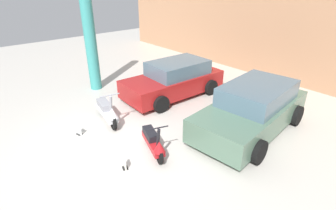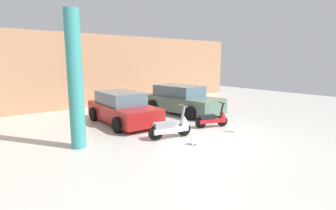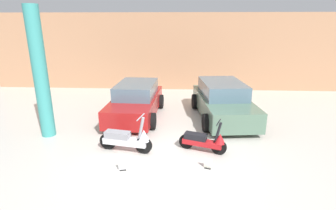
% 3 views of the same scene
% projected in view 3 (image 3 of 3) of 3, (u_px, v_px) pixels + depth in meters
% --- Properties ---
extents(ground_plane, '(28.00, 28.00, 0.00)m').
position_uv_depth(ground_plane, '(167.00, 161.00, 6.79)').
color(ground_plane, beige).
extents(wall_back, '(19.60, 0.12, 3.93)m').
position_uv_depth(wall_back, '(175.00, 52.00, 13.62)').
color(wall_back, tan).
rests_on(wall_back, ground_plane).
extents(scooter_front_left, '(1.52, 0.62, 1.07)m').
position_uv_depth(scooter_front_left, '(128.00, 139.00, 7.20)').
color(scooter_front_left, black).
rests_on(scooter_front_left, ground_plane).
extents(scooter_front_right, '(1.30, 0.67, 0.94)m').
position_uv_depth(scooter_front_right, '(204.00, 141.00, 7.19)').
color(scooter_front_right, black).
rests_on(scooter_front_right, ground_plane).
extents(car_rear_left, '(1.92, 3.79, 1.27)m').
position_uv_depth(car_rear_left, '(136.00, 101.00, 9.89)').
color(car_rear_left, maroon).
rests_on(car_rear_left, ground_plane).
extents(car_rear_center, '(2.24, 4.11, 1.34)m').
position_uv_depth(car_rear_center, '(223.00, 101.00, 9.75)').
color(car_rear_center, '#51705B').
rests_on(car_rear_center, ground_plane).
extents(placard_near_left_scooter, '(0.20, 0.15, 0.26)m').
position_uv_depth(placard_near_left_scooter, '(123.00, 166.00, 6.36)').
color(placard_near_left_scooter, black).
rests_on(placard_near_left_scooter, ground_plane).
extents(placard_near_right_scooter, '(0.20, 0.17, 0.26)m').
position_uv_depth(placard_near_right_scooter, '(208.00, 164.00, 6.44)').
color(placard_near_right_scooter, black).
rests_on(placard_near_right_scooter, ground_plane).
extents(support_column_side, '(0.43, 0.43, 3.93)m').
position_uv_depth(support_column_side, '(40.00, 74.00, 7.80)').
color(support_column_side, teal).
rests_on(support_column_side, ground_plane).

